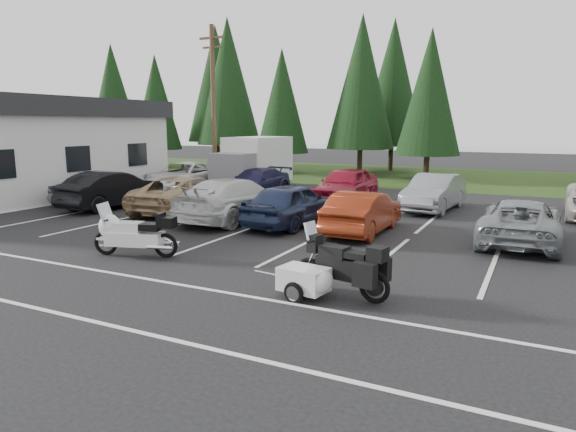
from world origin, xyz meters
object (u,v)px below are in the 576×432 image
at_px(car_far_1, 256,182).
at_px(touring_motorcycle, 135,230).
at_px(utility_pole, 213,105).
at_px(box_truck, 249,163).
at_px(car_near_6, 521,221).
at_px(car_near_0, 93,188).
at_px(car_far_0, 185,177).
at_px(cargo_trailer, 304,282).
at_px(car_near_2, 187,194).
at_px(car_near_3, 235,199).
at_px(car_far_3, 434,192).
at_px(car_near_1, 112,189).
at_px(car_near_5, 363,212).
at_px(car_far_2, 346,185).
at_px(car_near_4, 292,204).
at_px(adventure_motorcycle, 341,260).

distance_m(car_far_1, touring_motorcycle, 12.70).
distance_m(utility_pole, box_truck, 3.85).
bearing_deg(utility_pole, car_near_6, -24.51).
relative_size(car_near_0, car_far_0, 0.69).
height_order(car_near_0, cargo_trailer, car_near_0).
xyz_separation_m(utility_pole, car_near_2, (3.81, -7.57, -3.93)).
bearing_deg(car_near_3, car_far_1, -63.28).
relative_size(car_far_3, cargo_trailer, 3.22).
height_order(car_near_1, touring_motorcycle, car_near_1).
bearing_deg(car_near_0, touring_motorcycle, 148.54).
xyz_separation_m(car_near_5, car_far_3, (1.22, 5.83, 0.05)).
bearing_deg(cargo_trailer, car_near_3, 139.64).
bearing_deg(car_far_0, car_near_3, -40.90).
bearing_deg(car_near_6, touring_motorcycle, 34.40).
relative_size(car_near_5, cargo_trailer, 3.01).
distance_m(car_far_3, touring_motorcycle, 13.03).
height_order(box_truck, car_near_3, box_truck).
bearing_deg(car_far_2, box_truck, 161.41).
xyz_separation_m(car_near_1, cargo_trailer, (12.51, -7.07, -0.47)).
distance_m(car_near_1, car_far_1, 7.23).
height_order(car_near_4, touring_motorcycle, car_near_4).
xyz_separation_m(car_near_3, car_near_4, (2.36, 0.09, -0.03)).
bearing_deg(touring_motorcycle, box_truck, 92.44).
distance_m(car_near_0, car_near_5, 13.40).
bearing_deg(car_near_4, car_near_2, -1.26).
height_order(utility_pole, box_truck, utility_pole).
bearing_deg(car_far_1, car_near_3, -62.72).
bearing_deg(car_far_2, car_near_4, -86.49).
xyz_separation_m(car_near_4, car_near_6, (7.53, 0.58, -0.10)).
distance_m(car_far_1, car_far_3, 9.13).
distance_m(car_far_2, adventure_motorcycle, 13.36).
height_order(car_far_1, adventure_motorcycle, adventure_motorcycle).
relative_size(car_near_2, car_near_3, 0.99).
bearing_deg(car_near_3, car_near_4, -174.61).
distance_m(car_near_3, car_far_1, 7.02).
bearing_deg(touring_motorcycle, car_far_0, 105.81).
distance_m(box_truck, car_near_6, 16.47).
height_order(box_truck, car_near_6, box_truck).
height_order(car_near_3, touring_motorcycle, car_near_3).
height_order(utility_pole, car_far_2, utility_pole).
distance_m(car_far_1, cargo_trailer, 15.99).
bearing_deg(car_near_4, car_near_3, 6.47).
bearing_deg(car_near_6, car_far_1, -24.58).
height_order(car_near_5, car_near_6, car_near_5).
distance_m(car_far_0, car_far_2, 9.18).
distance_m(box_truck, adventure_motorcycle, 18.78).
height_order(car_near_3, car_near_4, car_near_3).
xyz_separation_m(car_near_2, car_near_6, (12.58, 0.09, -0.09)).
bearing_deg(car_far_2, car_far_1, 178.67).
bearing_deg(adventure_motorcycle, car_near_4, 134.88).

